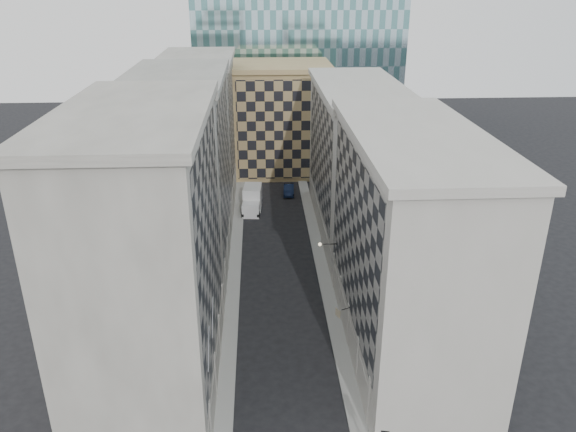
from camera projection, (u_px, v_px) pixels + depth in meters
name	position (u px, v px, depth m)	size (l,w,h in m)	color
sidewalk_west	(234.00, 270.00, 66.75)	(1.50, 100.00, 0.15)	#999993
sidewalk_east	(322.00, 268.00, 67.26)	(1.50, 100.00, 0.15)	#999993
bldg_left_a	(149.00, 257.00, 44.40)	(10.80, 22.80, 23.70)	gray
bldg_left_b	(183.00, 173.00, 64.80)	(10.80, 22.80, 22.70)	gray
bldg_left_c	(200.00, 130.00, 85.19)	(10.80, 22.80, 21.70)	gray
bldg_right_a	(407.00, 245.00, 49.73)	(10.80, 26.80, 20.70)	#ADA99F
bldg_right_b	(356.00, 159.00, 74.71)	(10.80, 28.80, 19.70)	#ADA99F
tan_block	(281.00, 118.00, 98.21)	(16.80, 14.80, 18.80)	tan
church_tower	(267.00, 7.00, 104.16)	(7.20, 7.20, 51.50)	#2C2722
flagpoles_left	(211.00, 332.00, 41.56)	(0.10, 6.33, 2.33)	gray
bracket_lamp	(322.00, 244.00, 59.30)	(1.98, 0.36, 0.36)	black
box_truck	(252.00, 201.00, 83.56)	(3.08, 6.52, 3.48)	silver
dark_car	(289.00, 190.00, 90.03)	(1.64, 4.70, 1.55)	#0E1834
shop_sign	(338.00, 313.00, 51.52)	(1.30, 0.72, 0.85)	black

